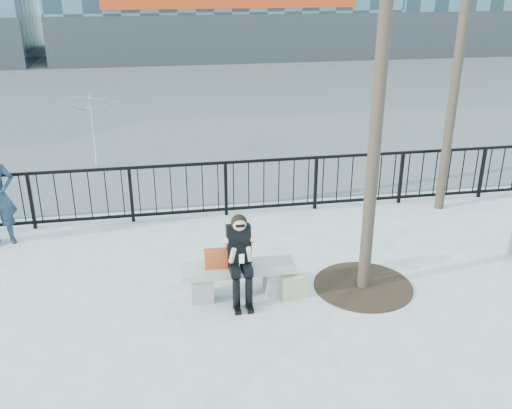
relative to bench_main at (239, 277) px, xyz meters
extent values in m
plane|color=gray|center=(0.00, 0.00, -0.30)|extent=(120.00, 120.00, 0.00)
cube|color=#474747|center=(0.00, 15.00, -0.30)|extent=(60.00, 23.00, 0.01)
cube|color=black|center=(0.00, 3.00, 0.78)|extent=(14.00, 0.05, 0.05)
cube|color=black|center=(0.00, 3.00, -0.18)|extent=(14.00, 0.05, 0.05)
cube|color=#2D2D30|center=(3.00, 21.96, 0.90)|extent=(18.00, 0.08, 2.40)
cylinder|color=black|center=(1.90, -0.10, 3.45)|extent=(0.18, 0.18, 7.50)
cylinder|color=black|center=(4.50, 2.60, 3.20)|extent=(0.18, 0.18, 7.00)
cylinder|color=black|center=(1.90, -0.10, -0.29)|extent=(1.50, 1.50, 0.02)
cube|color=gray|center=(-0.55, 0.00, -0.10)|extent=(0.32, 0.38, 0.40)
cube|color=gray|center=(0.55, 0.00, -0.10)|extent=(0.32, 0.38, 0.40)
cube|color=gray|center=(0.00, 0.00, 0.14)|extent=(1.65, 0.46, 0.09)
cube|color=#B23915|center=(-0.33, 0.02, 0.32)|extent=(0.34, 0.17, 0.27)
cube|color=beige|center=(0.78, -0.22, -0.12)|extent=(0.39, 0.18, 0.36)
imported|color=yellow|center=(-2.53, 6.43, 0.61)|extent=(2.21, 2.25, 1.81)
camera|label=1|loc=(-1.04, -7.25, 4.19)|focal=40.00mm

